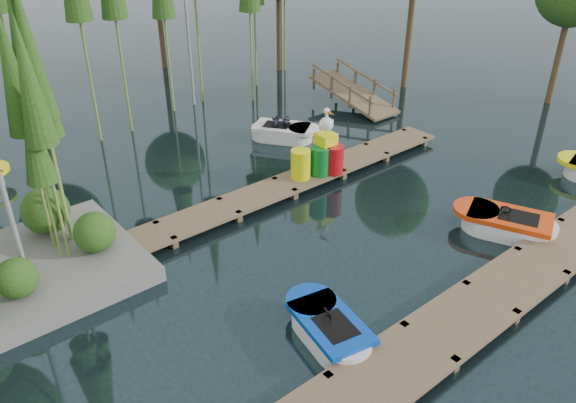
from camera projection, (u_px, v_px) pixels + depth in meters
ground_plane at (285, 253)px, 14.28m from camera, size 90.00×90.00×0.00m
near_dock at (429, 343)px, 11.15m from camera, size 18.00×1.50×0.50m
far_dock at (258, 196)px, 16.39m from camera, size 15.00×1.20×0.50m
lamp_rear at (185, 0)px, 21.76m from camera, size 0.30×0.30×7.25m
ramp at (353, 93)px, 23.33m from camera, size 1.50×3.94×1.49m
boat_blue at (329, 329)px, 11.49m from camera, size 1.52×2.57×0.81m
boat_red at (506, 224)px, 14.96m from camera, size 2.20×2.97×0.91m
boat_white_far at (283, 132)px, 20.49m from camera, size 2.41×2.74×1.20m
yellow_barrel at (301, 164)px, 17.05m from camera, size 0.61×0.61×0.91m
drum_cluster at (327, 153)px, 17.40m from camera, size 1.20×1.10×2.06m
seagull_post at (324, 155)px, 17.56m from camera, size 0.46×0.25×0.73m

